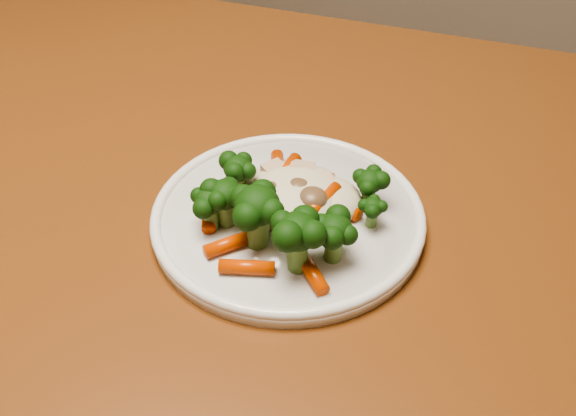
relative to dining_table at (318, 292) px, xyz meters
The scene contains 3 objects.
dining_table is the anchor object (origin of this frame).
plate 0.12m from the dining_table, 123.61° to the right, with size 0.24×0.24×0.01m, color white.
meal 0.15m from the dining_table, 110.99° to the right, with size 0.16×0.16×0.05m.
Camera 1 is at (0.43, -0.44, 1.17)m, focal length 45.00 mm.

